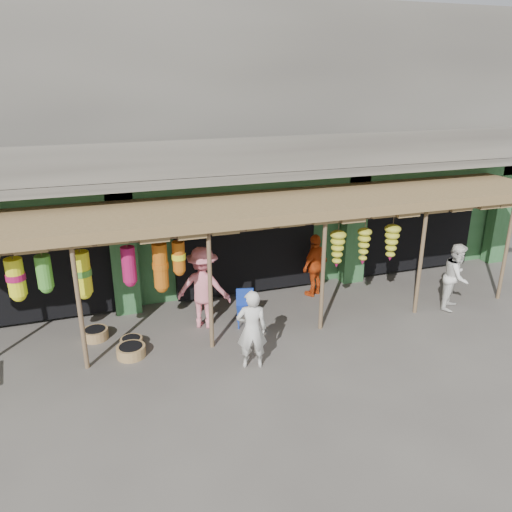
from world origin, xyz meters
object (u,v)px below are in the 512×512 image
object	(u,v)px
person_vendor	(315,265)
person_shopper	(203,288)
blue_chair	(245,305)
person_right	(456,277)
person_front	(252,329)

from	to	relation	value
person_vendor	person_shopper	xyz separation A→B (m)	(-3.08, -0.75, 0.12)
blue_chair	person_right	size ratio (longest dim) A/B	0.51
person_front	person_right	distance (m)	5.54
blue_chair	person_shopper	xyz separation A→B (m)	(-0.90, 0.22, 0.47)
person_right	person_vendor	bearing A→B (deg)	109.76
person_front	person_right	world-z (taller)	person_right
blue_chair	person_front	size ratio (longest dim) A/B	0.52
blue_chair	person_right	bearing A→B (deg)	4.15
person_right	person_shopper	xyz separation A→B (m)	(-5.96, 1.05, 0.12)
blue_chair	person_shopper	bearing A→B (deg)	-179.99
person_vendor	person_shopper	distance (m)	3.17
person_right	person_shopper	bearing A→B (deg)	131.74
person_front	person_shopper	distance (m)	2.01
person_right	blue_chair	bearing A→B (deg)	132.38
person_right	person_vendor	world-z (taller)	person_right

